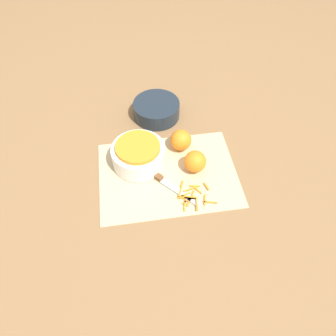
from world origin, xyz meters
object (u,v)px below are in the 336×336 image
Objects in this scene: bowl_dark at (157,110)px; orange_left at (195,161)px; knife at (157,176)px; orange_right at (181,140)px; bowl_speckled at (139,154)px.

orange_left reaches higher than bowl_dark.
orange_left is (0.09, -0.30, 0.01)m from bowl_dark.
orange_left is at bearing -72.54° from bowl_dark.
bowl_dark is 0.89× the size of knife.
bowl_dark is 2.39× the size of orange_right.
bowl_speckled is 1.02× the size of bowl_dark.
orange_right is (0.06, -0.19, 0.01)m from bowl_dark.
bowl_dark is 0.20m from orange_right.
orange_left is at bearing -17.66° from bowl_speckled.
bowl_speckled is 0.10m from knife.
bowl_dark reaches higher than knife.
bowl_dark is at bearing 108.37° from orange_right.
orange_right reaches higher than knife.
orange_left is (0.14, 0.02, 0.03)m from knife.
bowl_speckled reaches higher than orange_left.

